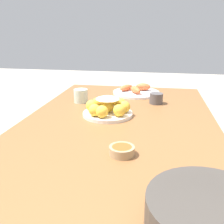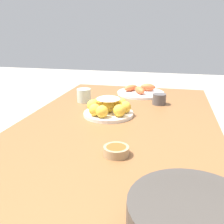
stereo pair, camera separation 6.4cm
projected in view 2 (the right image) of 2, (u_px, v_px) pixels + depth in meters
name	position (u px, v px, depth m)	size (l,w,h in m)	color
dining_table	(116.00, 144.00, 1.19)	(1.59, 0.90, 0.76)	brown
cake_plate	(108.00, 108.00, 1.29)	(0.25, 0.25, 0.09)	silver
serving_bowl	(193.00, 219.00, 0.53)	(0.27, 0.27, 0.08)	#3D3833
sauce_bowl	(116.00, 151.00, 0.89)	(0.09, 0.09, 0.03)	tan
seafood_platter	(140.00, 91.00, 1.70)	(0.30, 0.30, 0.06)	silver
cup_near	(84.00, 95.00, 1.52)	(0.08, 0.08, 0.08)	beige
cup_far	(159.00, 99.00, 1.47)	(0.08, 0.08, 0.06)	#4C4747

